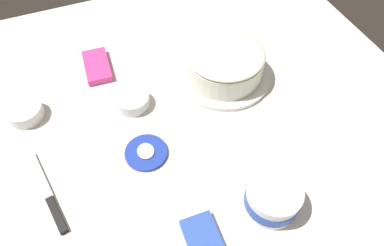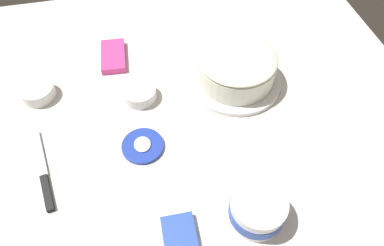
% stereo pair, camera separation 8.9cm
% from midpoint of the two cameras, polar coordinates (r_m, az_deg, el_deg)
% --- Properties ---
extents(ground_plane, '(1.54, 1.54, 0.00)m').
position_cam_midpoint_polar(ground_plane, '(0.86, -6.36, -7.39)').
color(ground_plane, silver).
extents(frosted_cake, '(0.28, 0.28, 0.11)m').
position_cam_midpoint_polar(frosted_cake, '(1.01, 2.83, 9.52)').
color(frosted_cake, white).
rests_on(frosted_cake, ground_plane).
extents(frosting_tub, '(0.12, 0.12, 0.07)m').
position_cam_midpoint_polar(frosting_tub, '(0.79, 9.99, -12.19)').
color(frosting_tub, white).
rests_on(frosting_tub, ground_plane).
extents(frosting_tub_lid, '(0.11, 0.11, 0.02)m').
position_cam_midpoint_polar(frosting_tub_lid, '(0.89, -10.45, -4.99)').
color(frosting_tub_lid, '#233DAD').
rests_on(frosting_tub_lid, ground_plane).
extents(spreading_knife, '(0.24, 0.07, 0.01)m').
position_cam_midpoint_polar(spreading_knife, '(0.89, -25.17, -11.35)').
color(spreading_knife, silver).
rests_on(spreading_knife, ground_plane).
extents(sprinkle_bowl_blue, '(0.10, 0.10, 0.04)m').
position_cam_midpoint_polar(sprinkle_bowl_blue, '(1.05, -28.06, 1.48)').
color(sprinkle_bowl_blue, white).
rests_on(sprinkle_bowl_blue, ground_plane).
extents(sprinkle_bowl_green, '(0.10, 0.10, 0.03)m').
position_cam_midpoint_polar(sprinkle_bowl_green, '(0.98, -12.40, 3.52)').
color(sprinkle_bowl_green, white).
rests_on(sprinkle_bowl_green, ground_plane).
extents(candy_box_lower, '(0.14, 0.08, 0.02)m').
position_cam_midpoint_polar(candy_box_lower, '(1.11, -17.61, 8.78)').
color(candy_box_lower, '#E53D8E').
rests_on(candy_box_lower, ground_plane).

